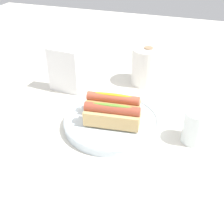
% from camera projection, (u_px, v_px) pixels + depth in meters
% --- Properties ---
extents(ground_plane, '(2.40, 2.40, 0.00)m').
position_uv_depth(ground_plane, '(114.00, 128.00, 0.82)').
color(ground_plane, silver).
extents(serving_bowl, '(0.27, 0.27, 0.03)m').
position_uv_depth(serving_bowl, '(112.00, 122.00, 0.82)').
color(serving_bowl, silver).
rests_on(serving_bowl, ground_plane).
extents(hotdog_front, '(0.15, 0.07, 0.06)m').
position_uv_depth(hotdog_front, '(111.00, 115.00, 0.78)').
color(hotdog_front, '#DBB270').
rests_on(hotdog_front, serving_bowl).
extents(hotdog_back, '(0.15, 0.06, 0.06)m').
position_uv_depth(hotdog_back, '(113.00, 104.00, 0.82)').
color(hotdog_back, tan).
rests_on(hotdog_back, serving_bowl).
extents(water_glass, '(0.07, 0.07, 0.09)m').
position_uv_depth(water_glass, '(196.00, 127.00, 0.75)').
color(water_glass, white).
rests_on(water_glass, ground_plane).
extents(paper_towel_roll, '(0.11, 0.11, 0.13)m').
position_uv_depth(paper_towel_roll, '(147.00, 66.00, 1.02)').
color(paper_towel_roll, white).
rests_on(paper_towel_roll, ground_plane).
extents(napkin_box, '(0.11, 0.05, 0.15)m').
position_uv_depth(napkin_box, '(65.00, 70.00, 0.97)').
color(napkin_box, white).
rests_on(napkin_box, ground_plane).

